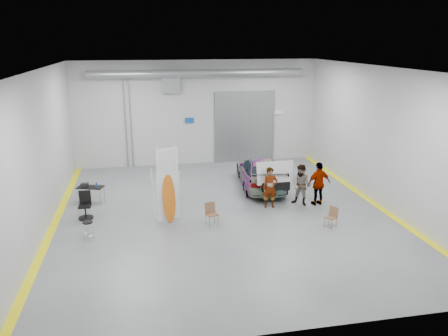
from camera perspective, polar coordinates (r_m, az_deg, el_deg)
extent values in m
plane|color=slate|center=(18.61, -0.07, -5.92)|extent=(16.00, 16.00, 0.00)
cube|color=#B1B4B5|center=(17.79, -22.81, 1.88)|extent=(0.02, 16.00, 6.00)
cube|color=#B1B4B5|center=(20.18, 19.90, 3.79)|extent=(0.02, 16.00, 6.00)
cube|color=#B1B4B5|center=(25.44, -3.48, 7.18)|extent=(14.00, 0.02, 6.00)
cube|color=#B1B4B5|center=(10.31, 8.37, -7.04)|extent=(14.00, 0.02, 6.00)
cube|color=white|center=(17.25, -0.07, 12.85)|extent=(14.00, 16.00, 0.02)
cube|color=gray|center=(26.03, 2.73, 5.39)|extent=(3.60, 0.12, 4.20)
cube|color=gray|center=(24.99, -7.00, 11.09)|extent=(1.00, 0.50, 1.20)
cylinder|color=gray|center=(24.58, -3.39, 12.26)|extent=(11.90, 0.44, 0.44)
cube|color=#13479A|center=(25.37, -4.57, 6.22)|extent=(0.50, 0.04, 0.30)
cube|color=white|center=(26.42, 7.00, 7.22)|extent=(0.70, 0.04, 0.25)
cylinder|color=gray|center=(25.25, -12.06, 5.63)|extent=(0.08, 0.08, 5.00)
cylinder|color=gray|center=(25.26, -12.74, 5.59)|extent=(0.08, 0.08, 5.00)
cube|color=yellow|center=(18.68, -21.34, -7.01)|extent=(0.30, 16.00, 0.01)
cube|color=yellow|center=(20.91, 18.75, -4.24)|extent=(0.30, 16.00, 0.01)
imported|color=silver|center=(21.78, 4.82, -0.57)|extent=(2.61, 5.23, 1.46)
imported|color=#806146|center=(19.06, 6.04, -2.56)|extent=(0.70, 0.49, 1.81)
imported|color=slate|center=(19.51, 10.10, -2.21)|extent=(1.14, 1.12, 1.85)
imported|color=#915F30|center=(19.67, 12.27, -2.01)|extent=(1.20, 0.65, 1.96)
cube|color=white|center=(17.52, -7.53, -3.72)|extent=(0.88, 0.33, 1.95)
ellipsoid|color=orange|center=(17.46, -7.50, -3.98)|extent=(0.59, 0.42, 2.06)
cube|color=white|center=(17.06, -7.71, 0.88)|extent=(0.85, 0.32, 1.03)
cylinder|color=white|center=(17.33, -8.85, -2.10)|extent=(0.03, 0.03, 3.25)
cylinder|color=white|center=(17.37, -6.35, -1.97)|extent=(0.03, 0.03, 3.25)
cube|color=brown|center=(17.27, -1.60, -6.08)|extent=(0.52, 0.50, 0.04)
cube|color=brown|center=(17.36, -1.71, -5.11)|extent=(0.44, 0.19, 0.41)
cube|color=brown|center=(17.60, 13.77, -6.29)|extent=(0.53, 0.53, 0.04)
cube|color=brown|center=(17.67, 13.58, -5.43)|extent=(0.28, 0.37, 0.37)
cylinder|color=black|center=(16.69, -17.39, -6.77)|extent=(0.36, 0.36, 0.05)
torus|color=silver|center=(16.88, -17.25, -8.28)|extent=(0.38, 0.38, 0.02)
cylinder|color=gray|center=(20.48, -18.50, -3.65)|extent=(0.03, 0.03, 0.69)
cylinder|color=gray|center=(20.35, -15.56, -3.51)|extent=(0.03, 0.03, 0.69)
cylinder|color=gray|center=(20.93, -18.34, -3.20)|extent=(0.03, 0.03, 0.69)
cylinder|color=gray|center=(20.80, -15.47, -3.07)|extent=(0.03, 0.03, 0.69)
cube|color=black|center=(20.52, -17.05, -2.40)|extent=(1.27, 0.90, 0.04)
cylinder|color=#1B42A7|center=(20.36, -16.31, -2.11)|extent=(0.08, 0.08, 0.21)
cube|color=black|center=(20.56, -17.73, -2.11)|extent=(0.33, 0.21, 0.17)
cylinder|color=black|center=(18.93, -17.57, -6.20)|extent=(0.60, 0.60, 0.04)
cylinder|color=black|center=(18.83, -17.64, -5.47)|extent=(0.06, 0.06, 0.51)
cube|color=black|center=(18.74, -17.71, -4.74)|extent=(0.50, 0.50, 0.08)
cube|color=black|center=(18.85, -17.72, -3.58)|extent=(0.47, 0.07, 0.54)
cube|color=silver|center=(19.49, 6.65, -0.37)|extent=(1.70, 1.03, 0.04)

